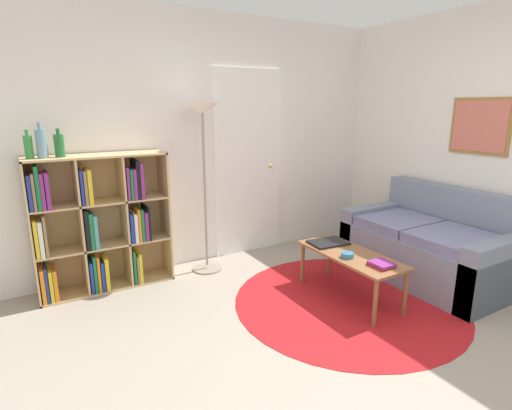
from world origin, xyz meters
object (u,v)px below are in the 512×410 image
(floor_lamp, at_px, (203,133))
(bottle_middle, at_px, (41,143))
(bottle_right, at_px, (59,145))
(couch, at_px, (431,247))
(laptop, at_px, (328,243))
(coffee_table, at_px, (351,259))
(bookshelf, at_px, (98,225))
(bottle_left, at_px, (28,147))
(bowl, at_px, (347,255))

(floor_lamp, relative_size, bottle_middle, 5.85)
(bottle_middle, xyz_separation_m, bottle_right, (0.13, 0.01, -0.02))
(floor_lamp, xyz_separation_m, couch, (1.87, -1.28, -1.11))
(laptop, bearing_deg, bottle_middle, 155.83)
(coffee_table, height_order, laptop, laptop)
(bookshelf, bearing_deg, bottle_left, -176.84)
(coffee_table, bearing_deg, bottle_right, 148.17)
(laptop, bearing_deg, bottle_right, 154.35)
(bookshelf, bearing_deg, floor_lamp, -5.92)
(floor_lamp, bearing_deg, coffee_table, -55.44)
(coffee_table, xyz_separation_m, bowl, (-0.10, -0.06, 0.07))
(bookshelf, distance_m, bottle_right, 0.77)
(couch, xyz_separation_m, coffee_table, (-1.03, 0.06, 0.07))
(bookshelf, distance_m, couch, 3.22)
(bookshelf, distance_m, bottle_left, 0.87)
(bottle_left, bearing_deg, coffee_table, -29.23)
(bowl, height_order, bottle_middle, bottle_middle)
(laptop, height_order, bottle_middle, bottle_middle)
(laptop, bearing_deg, bookshelf, 150.96)
(bookshelf, bearing_deg, laptop, -29.04)
(floor_lamp, relative_size, bowl, 15.71)
(floor_lamp, distance_m, bowl, 1.78)
(bookshelf, xyz_separation_m, coffee_table, (1.86, -1.33, -0.25))
(bookshelf, relative_size, laptop, 3.45)
(laptop, bearing_deg, bowl, -104.55)
(couch, height_order, laptop, couch)
(floor_lamp, relative_size, coffee_table, 1.68)
(couch, xyz_separation_m, bottle_middle, (-3.26, 1.35, 1.07))
(floor_lamp, distance_m, bottle_right, 1.26)
(laptop, bearing_deg, coffee_table, -89.33)
(bowl, bearing_deg, bottle_right, 145.78)
(coffee_table, relative_size, laptop, 2.79)
(floor_lamp, xyz_separation_m, bottle_middle, (-1.39, 0.07, -0.04))
(couch, height_order, bottle_right, bottle_right)
(bottle_right, bearing_deg, coffee_table, -31.83)
(bookshelf, relative_size, couch, 0.82)
(floor_lamp, relative_size, couch, 1.11)
(bottle_left, bearing_deg, bowl, -31.40)
(couch, distance_m, bottle_left, 3.77)
(bookshelf, bearing_deg, coffee_table, -35.52)
(bottle_left, bearing_deg, couch, -22.02)
(floor_lamp, xyz_separation_m, bottle_right, (-1.26, 0.08, -0.06))
(couch, height_order, bottle_left, bottle_left)
(laptop, xyz_separation_m, bowl, (-0.09, -0.36, 0.01))
(laptop, bearing_deg, couch, -18.81)
(couch, xyz_separation_m, laptop, (-1.03, 0.35, 0.13))
(floor_lamp, height_order, couch, floor_lamp)
(bookshelf, bearing_deg, bowl, -38.19)
(coffee_table, bearing_deg, bookshelf, 144.48)
(bookshelf, height_order, coffee_table, bookshelf)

